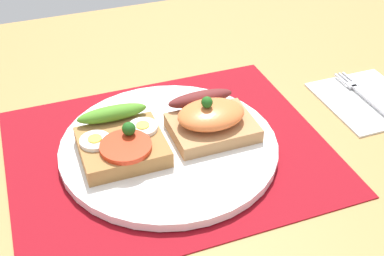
{
  "coord_description": "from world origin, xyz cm",
  "views": [
    {
      "loc": [
        -13.92,
        -45.6,
        39.16
      ],
      "look_at": [
        3.0,
        0.0,
        2.87
      ],
      "focal_mm": 47.02,
      "sensor_mm": 36.0,
      "label": 1
    }
  ],
  "objects_px": {
    "napkin": "(368,99)",
    "fork": "(366,96)",
    "sandwich_egg_tomato": "(122,143)",
    "plate": "(169,147)",
    "sandwich_salmon": "(211,119)"
  },
  "relations": [
    {
      "from": "plate",
      "to": "sandwich_egg_tomato",
      "type": "relative_size",
      "value": 2.54
    },
    {
      "from": "plate",
      "to": "sandwich_salmon",
      "type": "xyz_separation_m",
      "value": [
        0.06,
        0.0,
        0.02
      ]
    },
    {
      "from": "napkin",
      "to": "fork",
      "type": "height_order",
      "value": "fork"
    },
    {
      "from": "sandwich_salmon",
      "to": "fork",
      "type": "height_order",
      "value": "sandwich_salmon"
    },
    {
      "from": "plate",
      "to": "sandwich_egg_tomato",
      "type": "bearing_deg",
      "value": 178.25
    },
    {
      "from": "napkin",
      "to": "fork",
      "type": "xyz_separation_m",
      "value": [
        -0.0,
        0.0,
        0.0
      ]
    },
    {
      "from": "plate",
      "to": "sandwich_egg_tomato",
      "type": "distance_m",
      "value": 0.06
    },
    {
      "from": "plate",
      "to": "sandwich_salmon",
      "type": "distance_m",
      "value": 0.06
    },
    {
      "from": "sandwich_salmon",
      "to": "sandwich_egg_tomato",
      "type": "bearing_deg",
      "value": -179.54
    },
    {
      "from": "plate",
      "to": "napkin",
      "type": "bearing_deg",
      "value": 1.8
    },
    {
      "from": "sandwich_egg_tomato",
      "to": "fork",
      "type": "relative_size",
      "value": 0.72
    },
    {
      "from": "plate",
      "to": "napkin",
      "type": "height_order",
      "value": "plate"
    },
    {
      "from": "sandwich_egg_tomato",
      "to": "plate",
      "type": "bearing_deg",
      "value": -1.75
    },
    {
      "from": "fork",
      "to": "plate",
      "type": "bearing_deg",
      "value": -177.84
    },
    {
      "from": "plate",
      "to": "fork",
      "type": "distance_m",
      "value": 0.29
    }
  ]
}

